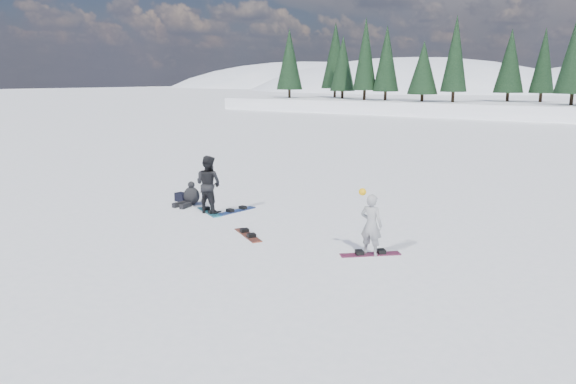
# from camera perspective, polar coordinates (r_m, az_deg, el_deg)

# --- Properties ---
(ground) EXTENTS (420.00, 420.00, 0.00)m
(ground) POSITION_cam_1_polar(r_m,az_deg,el_deg) (15.26, -0.48, -4.75)
(ground) COLOR white
(ground) RESTS_ON ground
(snowboarder_woman) EXTENTS (0.58, 0.41, 1.67)m
(snowboarder_woman) POSITION_cam_1_polar(r_m,az_deg,el_deg) (13.82, 8.44, -3.26)
(snowboarder_woman) COLOR #9E9FA3
(snowboarder_woman) RESTS_ON ground
(snowboarder_man) EXTENTS (0.97, 0.79, 1.86)m
(snowboarder_man) POSITION_cam_1_polar(r_m,az_deg,el_deg) (18.15, -8.10, 0.79)
(snowboarder_man) COLOR black
(snowboarder_man) RESTS_ON ground
(seated_rider) EXTENTS (0.62, 0.99, 0.82)m
(seated_rider) POSITION_cam_1_polar(r_m,az_deg,el_deg) (19.42, -9.87, -0.42)
(seated_rider) COLOR black
(seated_rider) RESTS_ON ground
(gear_bag) EXTENTS (0.48, 0.34, 0.30)m
(gear_bag) POSITION_cam_1_polar(r_m,az_deg,el_deg) (20.12, -10.75, -0.51)
(gear_bag) COLOR black
(gear_bag) RESTS_ON ground
(snowboard_woman) EXTENTS (1.28, 1.24, 0.03)m
(snowboard_woman) POSITION_cam_1_polar(r_m,az_deg,el_deg) (14.03, 8.36, -6.28)
(snowboard_woman) COLOR maroon
(snowboard_woman) RESTS_ON ground
(snowboard_man) EXTENTS (1.47, 0.92, 0.03)m
(snowboard_man) POSITION_cam_1_polar(r_m,az_deg,el_deg) (18.34, -8.02, -2.02)
(snowboard_man) COLOR teal
(snowboard_man) RESTS_ON ground
(snowboard_loose_a) EXTENTS (0.45, 1.52, 0.03)m
(snowboard_loose_a) POSITION_cam_1_polar(r_m,az_deg,el_deg) (18.39, -5.25, -1.92)
(snowboard_loose_a) COLOR navy
(snowboard_loose_a) RESTS_ON ground
(snowboard_loose_b) EXTENTS (1.43, 1.00, 0.03)m
(snowboard_loose_b) POSITION_cam_1_polar(r_m,az_deg,el_deg) (15.57, -4.10, -4.39)
(snowboard_loose_b) COLOR maroon
(snowboard_loose_b) RESTS_ON ground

